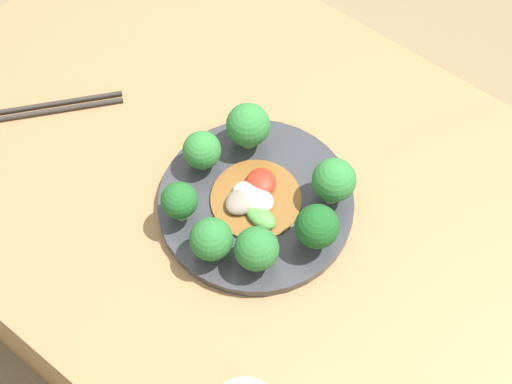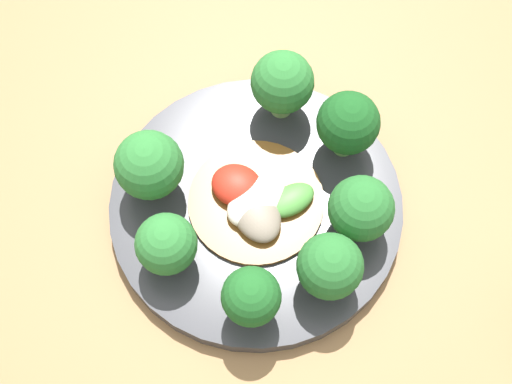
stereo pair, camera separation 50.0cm
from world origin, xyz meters
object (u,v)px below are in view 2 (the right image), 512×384
broccoli_southeast (149,166)px  stirfry_center (255,200)px  broccoli_northeast (251,297)px  broccoli_southwest (282,83)px  broccoli_northwest (361,209)px  plate (256,206)px  broccoli_east (166,244)px  broccoli_north (330,267)px  broccoli_west (348,124)px

broccoli_southeast → stirfry_center: broccoli_southeast is taller
stirfry_center → broccoli_southeast: bearing=-46.5°
stirfry_center → broccoli_northeast: bearing=52.1°
broccoli_southwest → broccoli_northwest: bearing=81.6°
plate → broccoli_east: size_ratio=4.26×
plate → stirfry_center: 0.02m
broccoli_northwest → stirfry_center: bearing=-50.1°
stirfry_center → broccoli_northwest: bearing=129.9°
broccoli_northeast → broccoli_southeast: 0.14m
broccoli_north → broccoli_southeast: broccoli_southeast is taller
broccoli_southeast → plate: bearing=134.7°
plate → stirfry_center: stirfry_center is taller
broccoli_northwest → broccoli_east: (0.14, -0.07, -0.00)m
broccoli_north → broccoli_west: broccoli_west is taller
broccoli_north → broccoli_west: size_ratio=0.92×
broccoli_northeast → broccoli_southwest: bearing=-134.0°
broccoli_east → broccoli_north: (-0.09, 0.09, 0.00)m
plate → broccoli_southwest: 0.11m
broccoli_northwest → broccoli_north: bearing=24.8°
broccoli_west → broccoli_north: bearing=44.6°
broccoli_northwest → broccoli_north: broccoli_northwest is taller
broccoli_east → broccoli_northwest: bearing=154.5°
broccoli_northwest → broccoli_east: size_ratio=1.09×
plate → broccoli_northwest: broccoli_northwest is taller
plate → broccoli_southwest: size_ratio=3.54×
broccoli_southeast → broccoli_southwest: (-0.13, 0.00, 0.00)m
plate → broccoli_east: 0.10m
broccoli_northwest → stirfry_center: size_ratio=0.55×
broccoli_northeast → broccoli_west: broccoli_west is taller
plate → stirfry_center: (0.00, 0.00, 0.02)m
broccoli_east → broccoli_west: size_ratio=0.86×
broccoli_southeast → broccoli_west: (-0.15, 0.06, 0.00)m
broccoli_southeast → broccoli_southwest: size_ratio=0.99×
broccoli_east → broccoli_southwest: bearing=-158.8°
broccoli_west → stirfry_center: size_ratio=0.59×
broccoli_east → broccoli_southwest: (-0.16, -0.06, 0.01)m
broccoli_northeast → broccoli_west: 0.17m
broccoli_east → broccoli_west: broccoli_west is taller
plate → broccoli_east: (0.09, 0.00, 0.04)m
plate → broccoli_southeast: bearing=-45.3°
broccoli_southeast → stirfry_center: (-0.06, 0.06, -0.03)m
broccoli_north → broccoli_southwest: size_ratio=0.89×
broccoli_northeast → broccoli_west: (-0.15, -0.07, 0.00)m
broccoli_northwest → broccoli_north: 0.05m
broccoli_north → stirfry_center: size_ratio=0.55×
plate → stirfry_center: size_ratio=2.16×
broccoli_northwest → stirfry_center: 0.09m
broccoli_northeast → broccoli_southwest: size_ratio=0.88×
broccoli_east → stirfry_center: broccoli_east is taller
broccoli_southeast → broccoli_southwest: bearing=179.7°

